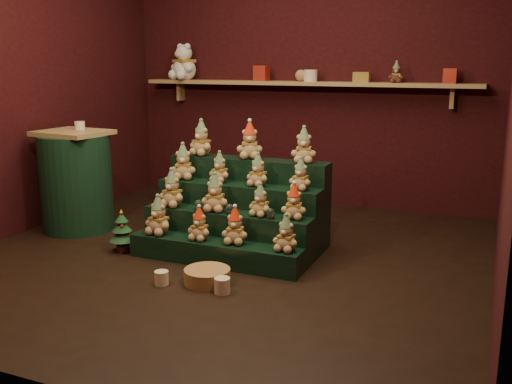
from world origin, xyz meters
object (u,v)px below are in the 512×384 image
at_px(snow_globe_c, 271,213).
at_px(side_table, 76,181).
at_px(mug_left, 162,278).
at_px(mug_right, 222,286).
at_px(brown_bear, 396,72).
at_px(snow_globe_a, 198,205).
at_px(mini_christmas_tree, 122,231).
at_px(white_bear, 184,57).
at_px(riser_tier_front, 215,253).
at_px(snow_globe_b, 230,209).
at_px(wicker_basket, 207,276).

bearing_deg(snow_globe_c, side_table, 174.69).
bearing_deg(mug_left, mug_right, 3.82).
distance_m(mug_left, brown_bear, 3.09).
xyz_separation_m(snow_globe_a, brown_bear, (1.19, 1.86, 1.02)).
distance_m(mini_christmas_tree, white_bear, 2.55).
relative_size(riser_tier_front, side_table, 1.53).
height_order(snow_globe_a, white_bear, white_bear).
bearing_deg(white_bear, snow_globe_c, -21.17).
relative_size(side_table, mug_right, 8.53).
xyz_separation_m(snow_globe_b, brown_bear, (0.91, 1.86, 1.02)).
xyz_separation_m(snow_globe_a, side_table, (-1.37, 0.18, 0.05)).
relative_size(riser_tier_front, snow_globe_b, 16.76).
xyz_separation_m(mug_left, brown_bear, (1.11, 2.54, 1.37)).
height_order(side_table, mug_right, side_table).
relative_size(riser_tier_front, mini_christmas_tree, 3.88).
height_order(snow_globe_a, side_table, side_table).
distance_m(snow_globe_c, mug_right, 0.74).
bearing_deg(snow_globe_b, mug_right, -68.97).
xyz_separation_m(riser_tier_front, white_bear, (-1.39, 2.02, 1.48)).
height_order(side_table, wicker_basket, side_table).
bearing_deg(snow_globe_c, wicker_basket, -116.83).
xyz_separation_m(snow_globe_c, mini_christmas_tree, (-1.22, -0.20, -0.23)).
xyz_separation_m(snow_globe_a, mini_christmas_tree, (-0.60, -0.20, -0.23)).
relative_size(snow_globe_a, snow_globe_c, 1.00).
bearing_deg(side_table, mug_left, -26.81).
xyz_separation_m(white_bear, brown_bear, (2.36, 0.00, -0.15)).
height_order(snow_globe_c, white_bear, white_bear).
relative_size(snow_globe_a, mug_right, 0.81).
bearing_deg(mug_right, side_table, 156.24).
xyz_separation_m(snow_globe_a, snow_globe_b, (0.28, 0.00, -0.00)).
bearing_deg(riser_tier_front, mug_left, -105.89).
bearing_deg(snow_globe_c, mini_christmas_tree, -170.93).
xyz_separation_m(side_table, mug_left, (1.44, -0.87, -0.40)).
height_order(snow_globe_a, snow_globe_b, snow_globe_a).
xyz_separation_m(riser_tier_front, snow_globe_b, (0.06, 0.16, 0.31)).
height_order(snow_globe_b, mini_christmas_tree, snow_globe_b).
relative_size(snow_globe_c, mini_christmas_tree, 0.24).
bearing_deg(riser_tier_front, side_table, 167.77).
distance_m(riser_tier_front, brown_bear, 2.60).
xyz_separation_m(riser_tier_front, brown_bear, (0.97, 2.02, 1.33)).
xyz_separation_m(mug_left, wicker_basket, (0.28, 0.15, 0.00)).
xyz_separation_m(wicker_basket, brown_bear, (0.84, 2.39, 1.37)).
distance_m(side_table, brown_bear, 3.20).
bearing_deg(mug_left, snow_globe_a, 96.15).
distance_m(snow_globe_c, mug_left, 0.94).
xyz_separation_m(riser_tier_front, mug_left, (-0.15, -0.52, -0.04)).
bearing_deg(brown_bear, snow_globe_c, -114.87).
distance_m(snow_globe_a, side_table, 1.38).
xyz_separation_m(snow_globe_b, snow_globe_c, (0.34, 0.00, 0.00)).
bearing_deg(mini_christmas_tree, wicker_basket, -19.25).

